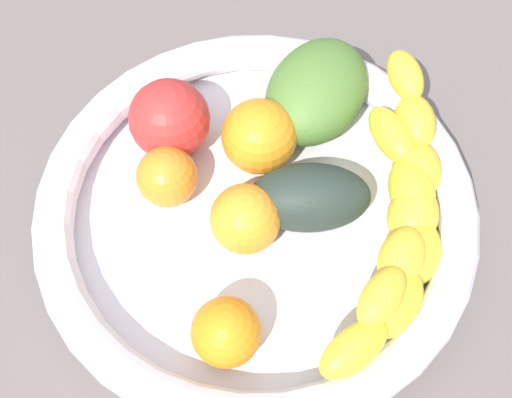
{
  "coord_description": "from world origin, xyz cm",
  "views": [
    {
      "loc": [
        -11.4,
        22.93,
        54.51
      ],
      "look_at": [
        0.0,
        0.0,
        8.24
      ],
      "focal_mm": 47.21,
      "sensor_mm": 36.0,
      "label": 1
    }
  ],
  "objects": [
    {
      "name": "kitchen_counter",
      "position": [
        0.0,
        0.0,
        1.5
      ],
      "size": [
        120.0,
        120.0,
        3.0
      ],
      "primitive_type": "cube",
      "color": "#645B5A",
      "rests_on": "ground"
    },
    {
      "name": "fruit_bowl",
      "position": [
        0.0,
        0.0,
        5.81
      ],
      "size": [
        35.66,
        35.66,
        5.45
      ],
      "color": "silver",
      "rests_on": "kitchen_counter"
    },
    {
      "name": "banana_draped_left",
      "position": [
        -11.42,
        -1.39,
        8.18
      ],
      "size": [
        11.03,
        24.0,
        5.21
      ],
      "color": "yellow",
      "rests_on": "fruit_bowl"
    },
    {
      "name": "banana_draped_right",
      "position": [
        -10.38,
        -6.12,
        8.66
      ],
      "size": [
        10.34,
        25.05,
        5.4
      ],
      "color": "yellow",
      "rests_on": "fruit_bowl"
    },
    {
      "name": "orange_front",
      "position": [
        0.17,
        1.86,
        8.04
      ],
      "size": [
        5.6,
        5.6,
        5.6
      ],
      "primitive_type": "sphere",
      "color": "orange",
      "rests_on": "fruit_bowl"
    },
    {
      "name": "orange_mid_left",
      "position": [
        7.5,
        1.13,
        7.76
      ],
      "size": [
        5.04,
        5.04,
        5.04
      ],
      "primitive_type": "sphere",
      "color": "orange",
      "rests_on": "fruit_bowl"
    },
    {
      "name": "orange_mid_right",
      "position": [
        -2.84,
        10.49,
        7.82
      ],
      "size": [
        5.17,
        5.17,
        5.17
      ],
      "primitive_type": "sphere",
      "color": "orange",
      "rests_on": "fruit_bowl"
    },
    {
      "name": "orange_rear",
      "position": [
        2.35,
        -5.35,
        8.42
      ],
      "size": [
        6.36,
        6.36,
        6.36
      ],
      "primitive_type": "sphere",
      "color": "orange",
      "rests_on": "fruit_bowl"
    },
    {
      "name": "mango_green",
      "position": [
        0.13,
        -11.69,
        8.46
      ],
      "size": [
        8.57,
        11.49,
        6.44
      ],
      "primitive_type": "ellipsoid",
      "rotation": [
        0.0,
        0.0,
        1.54
      ],
      "color": "#507B34",
      "rests_on": "fruit_bowl"
    },
    {
      "name": "avocado_dark",
      "position": [
        -3.66,
        -2.14,
        7.96
      ],
      "size": [
        11.27,
        9.54,
        5.44
      ],
      "primitive_type": "ellipsoid",
      "rotation": [
        0.0,
        0.0,
        3.63
      ],
      "color": "#25332D",
      "rests_on": "fruit_bowl"
    },
    {
      "name": "tomato_red",
      "position": [
        9.75,
        -3.38,
        8.67
      ],
      "size": [
        6.86,
        6.86,
        6.86
      ],
      "primitive_type": "sphere",
      "color": "red",
      "rests_on": "fruit_bowl"
    }
  ]
}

